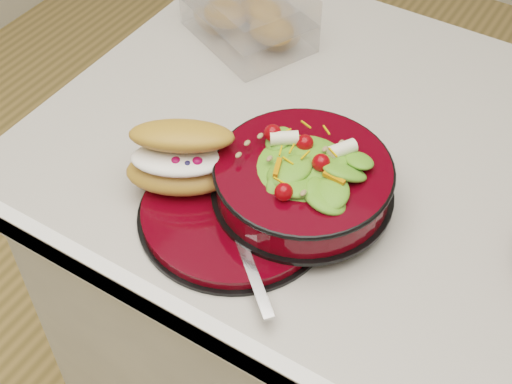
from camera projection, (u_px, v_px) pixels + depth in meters
The scene contains 6 objects.
island_counter at pixel (411, 358), 1.30m from camera, with size 1.24×0.74×0.90m.
dinner_plate at pixel (235, 212), 0.93m from camera, with size 0.26×0.26×0.02m.
salad_bowl at pixel (303, 174), 0.92m from camera, with size 0.24×0.24×0.10m.
croissant at pixel (181, 158), 0.93m from camera, with size 0.16×0.15×0.09m.
fork at pixel (245, 253), 0.87m from camera, with size 0.15×0.13×0.00m.
pastry_box at pixel (249, 14), 1.19m from camera, with size 0.25×0.22×0.09m.
Camera 1 is at (0.11, -0.71, 1.61)m, focal length 50.00 mm.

